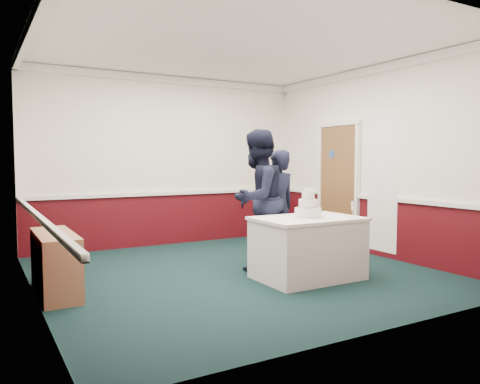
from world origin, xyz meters
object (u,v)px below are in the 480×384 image
sideboard (56,263)px  wedding_cake (308,209)px  cake_knife (316,219)px  person_man (257,200)px  person_woman (278,207)px  cake_table (308,247)px  champagne_flute (353,207)px

sideboard → wedding_cake: (2.91, -0.86, 0.55)m
wedding_cake → cake_knife: size_ratio=1.65×
person_man → person_woman: bearing=165.6°
cake_table → wedding_cake: 0.50m
cake_table → person_man: person_man is taller
champagne_flute → sideboard: bearing=161.6°
person_man → sideboard: bearing=-27.7°
wedding_cake → cake_knife: 0.23m
cake_table → wedding_cake: wedding_cake is taller
wedding_cake → person_woman: 0.88m
sideboard → person_man: 2.71m
sideboard → cake_knife: cake_knife is taller
person_woman → person_man: bearing=4.8°
person_man → person_woman: (0.40, 0.08, -0.14)m
cake_knife → person_man: person_man is taller
sideboard → cake_table: 3.04m
cake_knife → person_man: (-0.24, 0.99, 0.18)m
wedding_cake → person_man: (-0.27, 0.79, 0.07)m
person_man → person_woman: person_man is taller
cake_knife → cake_table: bearing=69.8°
cake_knife → champagne_flute: 0.55m
person_man → person_woman: size_ratio=1.16×
person_woman → wedding_cake: bearing=74.5°
champagne_flute → wedding_cake: bearing=150.8°
cake_table → person_man: size_ratio=0.68×
wedding_cake → champagne_flute: size_ratio=1.78×
sideboard → cake_table: cake_table is taller
sideboard → person_man: person_man is taller
cake_table → wedding_cake: (0.00, 0.00, 0.50)m
sideboard → cake_knife: 3.10m
cake_table → champagne_flute: size_ratio=6.44×
cake_table → champagne_flute: (0.50, -0.28, 0.53)m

